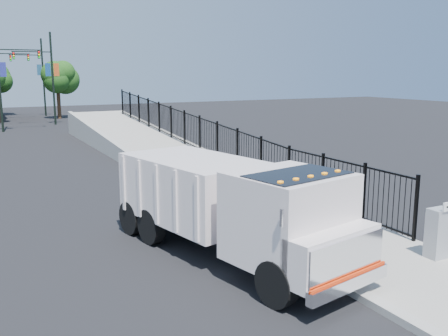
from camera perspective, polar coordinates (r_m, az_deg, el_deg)
name	(u,v)px	position (r m, az deg, el deg)	size (l,w,h in m)	color
ground	(264,243)	(14.00, 4.62, -8.57)	(120.00, 120.00, 0.00)	black
sidewalk	(368,253)	(13.62, 16.17, -9.28)	(3.55, 12.00, 0.12)	#9E998E
curb	(308,265)	(12.43, 9.59, -10.88)	(0.30, 12.00, 0.16)	#ADAAA3
ramp	(149,154)	(29.04, -8.62, 1.62)	(3.95, 24.00, 1.70)	#9E998E
iron_fence	(200,146)	(25.74, -2.78, 2.56)	(0.10, 28.00, 1.80)	black
truck	(233,203)	(12.45, 1.05, -4.07)	(3.86, 7.82, 2.56)	black
worker	(298,210)	(13.80, 8.41, -4.73)	(0.62, 0.41, 1.69)	#971842
utility_cabinet	(438,233)	(13.51, 23.29, -6.86)	(0.55, 0.40, 1.25)	gray
arrow_sign	(448,207)	(13.19, 24.27, -4.04)	(0.35, 0.04, 0.22)	white
debris	(337,228)	(15.07, 12.79, -6.73)	(0.31, 0.31, 0.08)	silver
light_pole_0	(3,75)	(42.56, -23.95, 9.66)	(3.77, 0.22, 8.00)	black
light_pole_1	(49,75)	(46.71, -19.38, 10.02)	(3.77, 0.22, 8.00)	black
light_pole_3	(40,74)	(56.24, -20.28, 10.03)	(3.78, 0.22, 8.00)	black
tree_1	(57,79)	(52.70, -18.51, 9.66)	(2.65, 2.65, 5.32)	#382314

